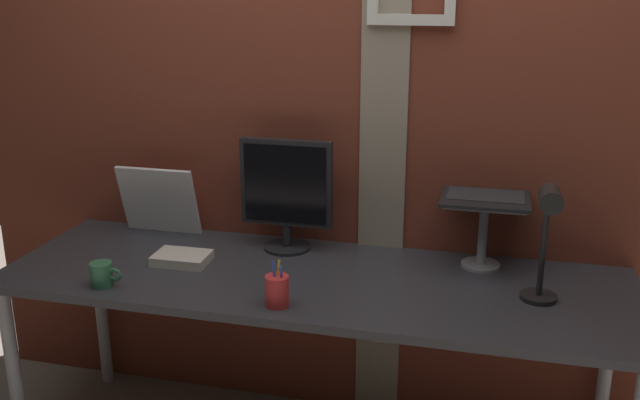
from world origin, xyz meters
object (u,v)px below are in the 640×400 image
object	(u,v)px
whiteboard_panel	(159,201)
pen_cup	(277,291)
monitor	(286,189)
desk_lamp	(546,232)
coffee_mug	(102,274)
laptop	(487,179)

from	to	relation	value
whiteboard_panel	pen_cup	distance (m)	0.85
monitor	desk_lamp	xyz separation A→B (m)	(0.92, -0.29, 0.01)
monitor	coffee_mug	world-z (taller)	monitor
pen_cup	desk_lamp	bearing A→B (deg)	13.95
whiteboard_panel	monitor	bearing A→B (deg)	-4.01
desk_lamp	laptop	bearing A→B (deg)	118.08
laptop	pen_cup	size ratio (longest dim) A/B	2.09
laptop	whiteboard_panel	world-z (taller)	laptop
whiteboard_panel	pen_cup	xyz separation A→B (m)	(0.67, -0.53, -0.09)
monitor	whiteboard_panel	world-z (taller)	monitor
desk_lamp	coffee_mug	bearing A→B (deg)	-171.99
desk_lamp	monitor	bearing A→B (deg)	162.84
laptop	pen_cup	bearing A→B (deg)	-137.79
laptop	whiteboard_panel	xyz separation A→B (m)	(-1.29, -0.04, -0.17)
coffee_mug	laptop	bearing A→B (deg)	24.36
whiteboard_panel	desk_lamp	distance (m)	1.52
laptop	pen_cup	xyz separation A→B (m)	(-0.62, -0.56, -0.26)
whiteboard_panel	pen_cup	bearing A→B (deg)	-38.24
monitor	desk_lamp	distance (m)	0.97
coffee_mug	whiteboard_panel	bearing A→B (deg)	95.05
laptop	desk_lamp	world-z (taller)	laptop
laptop	monitor	bearing A→B (deg)	-174.23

